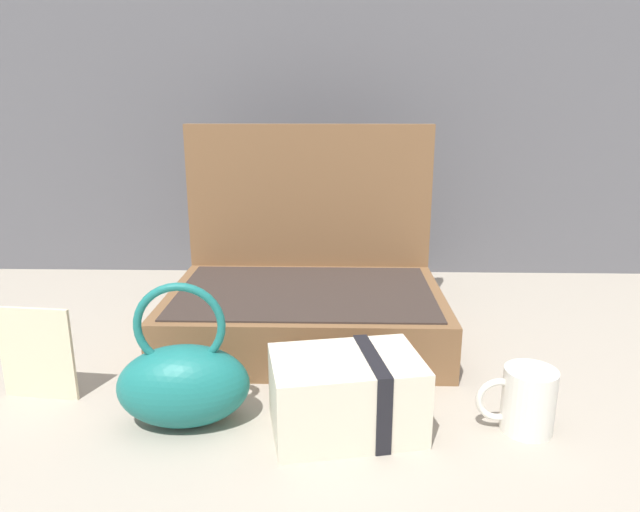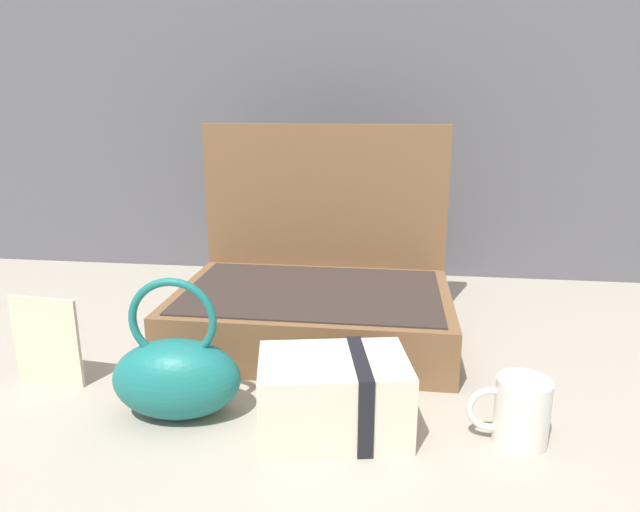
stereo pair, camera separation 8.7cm
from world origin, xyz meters
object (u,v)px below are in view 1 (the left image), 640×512
coffee_mug (526,400)px  teal_pouch_handbag (184,382)px  open_suitcase (306,293)px  info_card_left (37,354)px  cream_toiletry_bag (348,394)px

coffee_mug → teal_pouch_handbag: bearing=179.6°
open_suitcase → teal_pouch_handbag: size_ratio=2.42×
info_card_left → cream_toiletry_bag: bearing=-3.3°
coffee_mug → info_card_left: 0.70m
info_card_left → coffee_mug: bearing=0.1°
open_suitcase → info_card_left: bearing=-146.8°
cream_toiletry_bag → coffee_mug: 0.24m
open_suitcase → teal_pouch_handbag: 0.35m
cream_toiletry_bag → coffee_mug: (0.24, 0.00, -0.01)m
teal_pouch_handbag → open_suitcase: bearing=64.5°
cream_toiletry_bag → coffee_mug: size_ratio=2.06×
teal_pouch_handbag → coffee_mug: 0.46m
cream_toiletry_bag → teal_pouch_handbag: bearing=178.1°
cream_toiletry_bag → info_card_left: (-0.46, 0.07, 0.02)m
cream_toiletry_bag → open_suitcase: bearing=102.5°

